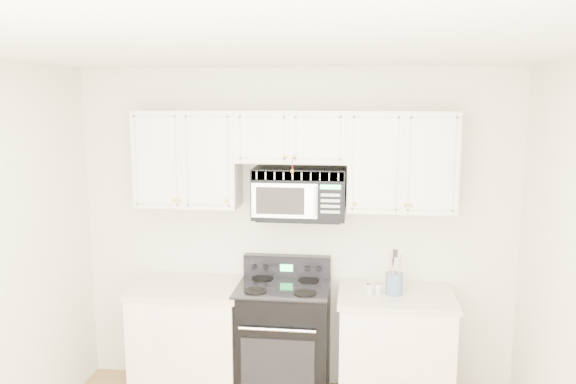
# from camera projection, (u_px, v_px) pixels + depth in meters

# --- Properties ---
(room) EXTENTS (3.51, 3.51, 2.61)m
(room) POSITION_uv_depth(u_px,v_px,m) (256.00, 310.00, 2.83)
(room) COLOR brown
(room) RESTS_ON ground
(base_cabinet_left) EXTENTS (0.86, 0.65, 0.92)m
(base_cabinet_left) POSITION_uv_depth(u_px,v_px,m) (191.00, 344.00, 4.48)
(base_cabinet_left) COLOR silver
(base_cabinet_left) RESTS_ON ground
(base_cabinet_right) EXTENTS (0.86, 0.65, 0.92)m
(base_cabinet_right) POSITION_uv_depth(u_px,v_px,m) (394.00, 355.00, 4.28)
(base_cabinet_right) COLOR silver
(base_cabinet_right) RESTS_ON ground
(range) EXTENTS (0.71, 0.65, 1.11)m
(range) POSITION_uv_depth(u_px,v_px,m) (283.00, 341.00, 4.39)
(range) COLOR black
(range) RESTS_ON ground
(upper_cabinets) EXTENTS (2.44, 0.37, 0.75)m
(upper_cabinets) POSITION_uv_depth(u_px,v_px,m) (293.00, 155.00, 4.28)
(upper_cabinets) COLOR silver
(upper_cabinets) RESTS_ON ground
(microwave) EXTENTS (0.70, 0.40, 0.39)m
(microwave) POSITION_uv_depth(u_px,v_px,m) (299.00, 193.00, 4.30)
(microwave) COLOR black
(microwave) RESTS_ON ground
(utensil_crock) EXTENTS (0.13, 0.13, 0.34)m
(utensil_crock) POSITION_uv_depth(u_px,v_px,m) (394.00, 283.00, 4.17)
(utensil_crock) COLOR #45587C
(utensil_crock) RESTS_ON base_cabinet_right
(shaker_salt) EXTENTS (0.04, 0.04, 0.10)m
(shaker_salt) POSITION_uv_depth(u_px,v_px,m) (370.00, 289.00, 4.14)
(shaker_salt) COLOR silver
(shaker_salt) RESTS_ON base_cabinet_right
(shaker_pepper) EXTENTS (0.04, 0.04, 0.10)m
(shaker_pepper) POSITION_uv_depth(u_px,v_px,m) (378.00, 288.00, 4.15)
(shaker_pepper) COLOR silver
(shaker_pepper) RESTS_ON base_cabinet_right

